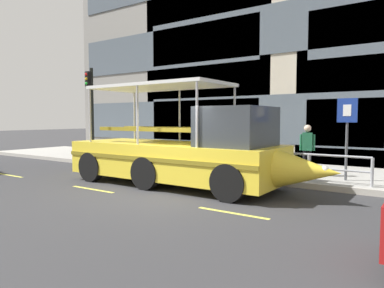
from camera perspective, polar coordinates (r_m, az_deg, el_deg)
The scene contains 12 objects.
ground_plane at distance 10.19m, azimuth -3.54°, elevation -8.09°, with size 120.00×120.00×0.00m, color #333335.
sidewalk at distance 14.91m, azimuth 9.94°, elevation -3.93°, with size 32.00×4.80×0.18m, color #A8A59E.
curb_edge at distance 12.72m, azimuth 5.21°, elevation -5.26°, with size 32.00×0.18×0.18m, color #B2ADA3.
lane_centreline at distance 9.63m, azimuth -6.35°, elevation -8.81°, with size 25.80×0.12×0.01m.
curb_guardrail at distance 13.30m, azimuth 3.10°, elevation -1.89°, with size 10.93×0.09×0.88m.
traffic_light_pole at distance 18.14m, azimuth -15.87°, elevation 6.13°, with size 0.24×0.46×4.43m.
parking_sign at distance 12.27m, azimuth 23.56°, elevation 2.83°, with size 0.60×0.12×2.61m.
leaned_bicycle at distance 17.34m, azimuth -12.23°, elevation -1.30°, with size 1.74×0.46×0.96m.
duck_tour_boat at distance 11.24m, azimuth -0.95°, elevation -1.47°, with size 8.91×2.53×3.26m.
pedestrian_near_bow at distance 12.87m, azimuth 17.97°, elevation -0.17°, with size 0.50×0.25×1.76m.
pedestrian_mid_left at distance 14.66m, azimuth 5.46°, elevation 0.36°, with size 0.23×0.49×1.70m.
pedestrian_mid_right at distance 14.94m, azimuth 2.42°, elevation 0.16°, with size 0.22×0.46×1.58m.
Camera 1 is at (6.18, -7.82, 2.13)m, focal length 33.31 mm.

